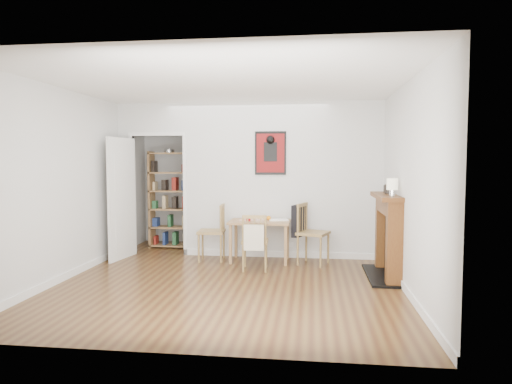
# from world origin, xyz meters

# --- Properties ---
(ground) EXTENTS (5.20, 5.20, 0.00)m
(ground) POSITION_xyz_m (0.00, 0.00, 0.00)
(ground) COLOR brown
(ground) RESTS_ON ground
(room_shell) EXTENTS (5.20, 5.20, 5.20)m
(room_shell) POSITION_xyz_m (0.10, 1.34, 1.30)
(room_shell) COLOR silver
(room_shell) RESTS_ON ground
(dining_table) EXTENTS (0.97, 0.62, 0.66)m
(dining_table) POSITION_xyz_m (0.26, 0.99, 0.58)
(dining_table) COLOR #A67B4D
(dining_table) RESTS_ON ground
(chair_left) EXTENTS (0.49, 0.49, 0.92)m
(chair_left) POSITION_xyz_m (-0.53, 0.98, 0.46)
(chair_left) COLOR #9D7D49
(chair_left) RESTS_ON ground
(chair_right) EXTENTS (0.66, 0.62, 0.96)m
(chair_right) POSITION_xyz_m (1.09, 0.91, 0.50)
(chair_right) COLOR #9D7D49
(chair_right) RESTS_ON ground
(chair_front) EXTENTS (0.45, 0.50, 0.84)m
(chair_front) POSITION_xyz_m (0.26, 0.41, 0.43)
(chair_front) COLOR #9D7D49
(chair_front) RESTS_ON ground
(bookshelf) EXTENTS (0.76, 0.30, 1.80)m
(bookshelf) POSITION_xyz_m (-1.54, 1.99, 0.89)
(bookshelf) COLOR #A67B4D
(bookshelf) RESTS_ON ground
(fireplace) EXTENTS (0.45, 1.25, 1.16)m
(fireplace) POSITION_xyz_m (2.16, 0.25, 0.62)
(fireplace) COLOR brown
(fireplace) RESTS_ON ground
(red_glass) EXTENTS (0.07, 0.07, 0.09)m
(red_glass) POSITION_xyz_m (0.09, 0.92, 0.70)
(red_glass) COLOR maroon
(red_glass) RESTS_ON dining_table
(orange_fruit) EXTENTS (0.07, 0.07, 0.07)m
(orange_fruit) POSITION_xyz_m (0.40, 1.08, 0.70)
(orange_fruit) COLOR orange
(orange_fruit) RESTS_ON dining_table
(placemat) EXTENTS (0.45, 0.36, 0.00)m
(placemat) POSITION_xyz_m (0.13, 1.08, 0.66)
(placemat) COLOR beige
(placemat) RESTS_ON dining_table
(notebook) EXTENTS (0.34, 0.28, 0.02)m
(notebook) POSITION_xyz_m (0.56, 1.08, 0.67)
(notebook) COLOR white
(notebook) RESTS_ON dining_table
(mantel_lamp) EXTENTS (0.15, 0.15, 0.23)m
(mantel_lamp) POSITION_xyz_m (2.14, -0.08, 1.30)
(mantel_lamp) COLOR silver
(mantel_lamp) RESTS_ON fireplace
(ceramic_jar_a) EXTENTS (0.11, 0.11, 0.13)m
(ceramic_jar_a) POSITION_xyz_m (2.16, 0.34, 1.23)
(ceramic_jar_a) COLOR black
(ceramic_jar_a) RESTS_ON fireplace
(ceramic_jar_b) EXTENTS (0.09, 0.09, 0.11)m
(ceramic_jar_b) POSITION_xyz_m (2.17, 0.59, 1.21)
(ceramic_jar_b) COLOR black
(ceramic_jar_b) RESTS_ON fireplace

